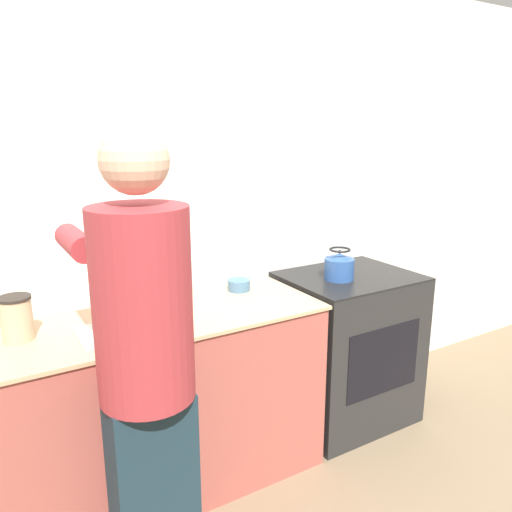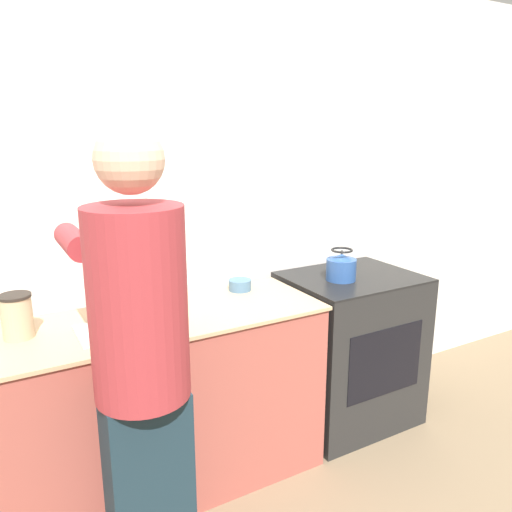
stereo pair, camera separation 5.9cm
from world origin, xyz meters
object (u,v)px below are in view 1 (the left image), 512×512
(kettle, at_px, (339,266))
(cutting_board, at_px, (121,330))
(bowl_prep, at_px, (239,285))
(canister_jar, at_px, (17,318))
(person, at_px, (145,358))
(knife, at_px, (125,329))
(oven, at_px, (347,347))

(kettle, bearing_deg, cutting_board, -176.77)
(bowl_prep, bearing_deg, canister_jar, -174.96)
(person, bearing_deg, canister_jar, 121.74)
(knife, xyz_separation_m, bowl_prep, (0.70, 0.26, 0.01))
(person, xyz_separation_m, kettle, (1.30, 0.49, 0.03))
(kettle, bearing_deg, canister_jar, 177.59)
(person, bearing_deg, oven, 20.20)
(kettle, relative_size, bowl_prep, 1.48)
(knife, bearing_deg, kettle, 22.39)
(kettle, relative_size, canister_jar, 0.95)
(kettle, xyz_separation_m, bowl_prep, (-0.56, 0.17, -0.06))
(person, xyz_separation_m, knife, (0.05, 0.40, -0.04))
(kettle, height_order, canister_jar, kettle)
(oven, xyz_separation_m, person, (-1.42, -0.52, 0.50))
(oven, bearing_deg, cutting_board, -175.94)
(knife, bearing_deg, oven, 23.15)
(cutting_board, bearing_deg, canister_jar, 159.96)
(knife, height_order, kettle, kettle)
(knife, relative_size, bowl_prep, 1.98)
(oven, height_order, canister_jar, canister_jar)
(cutting_board, distance_m, canister_jar, 0.42)
(person, height_order, cutting_board, person)
(cutting_board, distance_m, kettle, 1.27)
(cutting_board, xyz_separation_m, knife, (0.01, -0.02, 0.01))
(cutting_board, height_order, kettle, kettle)
(cutting_board, distance_m, knife, 0.03)
(knife, bearing_deg, bowl_prep, 38.46)
(oven, xyz_separation_m, canister_jar, (-1.77, 0.04, 0.53))
(oven, distance_m, person, 1.59)
(oven, relative_size, knife, 3.81)
(knife, relative_size, kettle, 1.34)
(oven, relative_size, person, 0.52)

